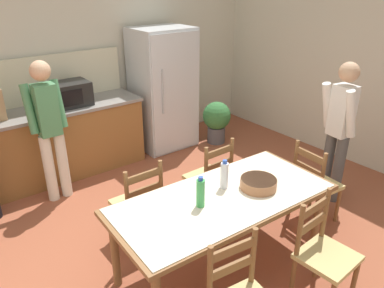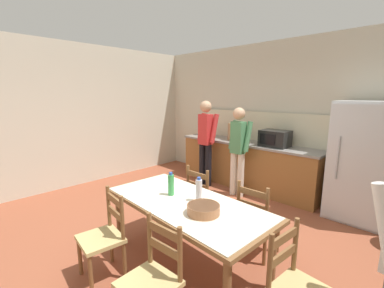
{
  "view_description": "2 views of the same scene",
  "coord_description": "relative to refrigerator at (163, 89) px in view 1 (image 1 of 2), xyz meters",
  "views": [
    {
      "loc": [
        -1.58,
        -2.37,
        2.46
      ],
      "look_at": [
        0.38,
        0.17,
        1.01
      ],
      "focal_mm": 35.0,
      "sensor_mm": 36.0,
      "label": 1
    },
    {
      "loc": [
        2.15,
        -2.21,
        1.89
      ],
      "look_at": [
        -0.27,
        0.27,
        1.21
      ],
      "focal_mm": 24.0,
      "sensor_mm": 36.0,
      "label": 2
    }
  ],
  "objects": [
    {
      "name": "ground_plane",
      "position": [
        -1.4,
        -2.19,
        -0.9
      ],
      "size": [
        8.32,
        8.32,
        0.0
      ],
      "primitive_type": "plane",
      "color": "brown"
    },
    {
      "name": "wall_back",
      "position": [
        -1.4,
        0.47,
        0.55
      ],
      "size": [
        6.52,
        0.12,
        2.9
      ],
      "primitive_type": "cube",
      "color": "beige",
      "rests_on": "ground"
    },
    {
      "name": "wall_right",
      "position": [
        1.86,
        -2.19,
        0.55
      ],
      "size": [
        0.12,
        5.2,
        2.9
      ],
      "primitive_type": "cube",
      "color": "beige",
      "rests_on": "ground"
    },
    {
      "name": "kitchen_counter",
      "position": [
        -2.02,
        0.04,
        -0.43
      ],
      "size": [
        2.99,
        0.66,
        0.93
      ],
      "color": "brown",
      "rests_on": "ground"
    },
    {
      "name": "counter_splashback",
      "position": [
        -2.02,
        0.35,
        0.34
      ],
      "size": [
        2.95,
        0.03,
        0.6
      ],
      "primitive_type": "cube",
      "color": "beige",
      "rests_on": "kitchen_counter"
    },
    {
      "name": "refrigerator",
      "position": [
        0.0,
        0.0,
        0.0
      ],
      "size": [
        0.84,
        0.73,
        1.79
      ],
      "color": "silver",
      "rests_on": "ground"
    },
    {
      "name": "microwave",
      "position": [
        -1.42,
        0.02,
        0.19
      ],
      "size": [
        0.5,
        0.39,
        0.3
      ],
      "color": "black",
      "rests_on": "kitchen_counter"
    },
    {
      "name": "dining_table",
      "position": [
        -1.12,
        -2.59,
        -0.23
      ],
      "size": [
        1.98,
        0.97,
        0.75
      ],
      "rotation": [
        0.0,
        0.0,
        -0.04
      ],
      "color": "brown",
      "rests_on": "ground"
    },
    {
      "name": "bottle_near_centre",
      "position": [
        -1.37,
        -2.57,
        -0.02
      ],
      "size": [
        0.07,
        0.07,
        0.27
      ],
      "color": "green",
      "rests_on": "dining_table"
    },
    {
      "name": "bottle_off_centre",
      "position": [
        -1.02,
        -2.48,
        -0.02
      ],
      "size": [
        0.07,
        0.07,
        0.27
      ],
      "color": "silver",
      "rests_on": "dining_table"
    },
    {
      "name": "serving_bowl",
      "position": [
        -0.79,
        -2.67,
        -0.1
      ],
      "size": [
        0.32,
        0.32,
        0.09
      ],
      "color": "#9E6642",
      "rests_on": "dining_table"
    },
    {
      "name": "chair_side_far_right",
      "position": [
        -0.65,
        -1.87,
        -0.46
      ],
      "size": [
        0.43,
        0.41,
        0.91
      ],
      "rotation": [
        0.0,
        0.0,
        3.17
      ],
      "color": "brown",
      "rests_on": "ground"
    },
    {
      "name": "chair_side_near_right",
      "position": [
        -0.72,
        -3.34,
        -0.46
      ],
      "size": [
        0.44,
        0.42,
        0.91
      ],
      "rotation": [
        0.0,
        0.0,
        0.06
      ],
      "color": "brown",
      "rests_on": "ground"
    },
    {
      "name": "chair_side_far_left",
      "position": [
        -1.53,
        -1.83,
        -0.46
      ],
      "size": [
        0.42,
        0.4,
        0.91
      ],
      "rotation": [
        0.0,
        0.0,
        3.14
      ],
      "color": "brown",
      "rests_on": "ground"
    },
    {
      "name": "chair_head_end",
      "position": [
        0.14,
        -2.64,
        -0.46
      ],
      "size": [
        0.44,
        0.46,
        0.91
      ],
      "rotation": [
        0.0,
        0.0,
        1.47
      ],
      "color": "brown",
      "rests_on": "ground"
    },
    {
      "name": "person_at_counter",
      "position": [
        -1.87,
        -0.5,
        0.03
      ],
      "size": [
        0.42,
        0.29,
        1.65
      ],
      "rotation": [
        0.0,
        0.0,
        1.57
      ],
      "color": "silver",
      "rests_on": "ground"
    },
    {
      "name": "person_by_table",
      "position": [
        0.69,
        -2.49,
        0.02
      ],
      "size": [
        0.31,
        0.44,
        1.64
      ],
      "rotation": [
        0.0,
        0.0,
        2.99
      ],
      "color": "#4C4C4C",
      "rests_on": "ground"
    },
    {
      "name": "potted_plant",
      "position": [
        0.7,
        -0.43,
        -0.51
      ],
      "size": [
        0.44,
        0.44,
        0.67
      ],
      "color": "#4C4C51",
      "rests_on": "ground"
    }
  ]
}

